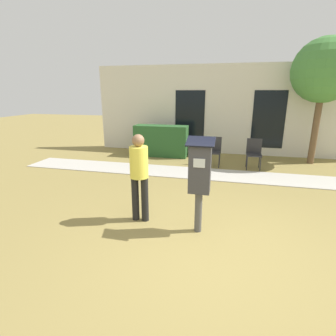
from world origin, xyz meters
The scene contains 9 objects.
ground_plane centered at (0.00, 0.00, 0.00)m, with size 40.00×40.00×0.00m, color olive.
sidewalk centered at (0.00, 3.68, 0.01)m, with size 12.00×1.10×0.02m.
building_facade centered at (0.00, 6.55, 1.60)m, with size 10.00×0.26×3.20m.
parking_meter centered at (-0.28, 0.50, 1.02)m, with size 0.44×0.31×1.59m.
person_standing centered at (-1.36, 0.65, 0.93)m, with size 0.32×0.32×1.58m.
outdoor_chair_left centered at (-0.34, 4.69, 0.53)m, with size 0.44×0.44×0.90m.
outdoor_chair_middle centered at (0.86, 4.63, 0.53)m, with size 0.44×0.44×0.90m.
hedge_row centered at (-2.28, 5.53, 0.55)m, with size 1.90×0.60×1.10m.
tree centered at (2.74, 5.69, 2.84)m, with size 1.90×1.90×3.82m.
Camera 1 is at (0.16, -3.46, 2.28)m, focal length 28.00 mm.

